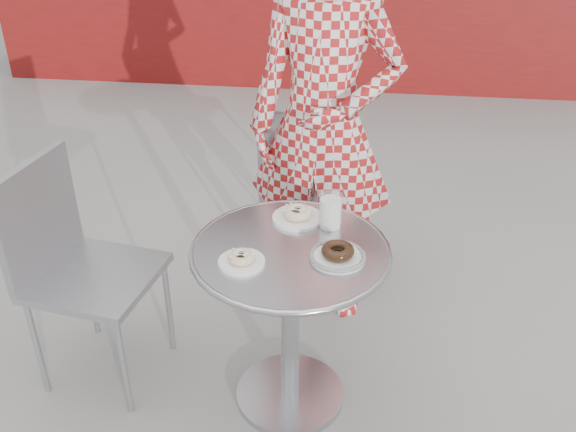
# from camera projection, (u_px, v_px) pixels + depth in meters

# --- Properties ---
(ground) EXTENTS (60.00, 60.00, 0.00)m
(ground) POSITION_uv_depth(u_px,v_px,m) (289.00, 397.00, 2.53)
(ground) COLOR #A19E99
(ground) RESTS_ON ground
(bistro_table) EXTENTS (0.69, 0.69, 0.70)m
(bistro_table) POSITION_uv_depth(u_px,v_px,m) (290.00, 289.00, 2.26)
(bistro_table) COLOR silver
(bistro_table) RESTS_ON ground
(chair_far) EXTENTS (0.49, 0.49, 0.91)m
(chair_far) POSITION_uv_depth(u_px,v_px,m) (314.00, 222.00, 3.14)
(chair_far) COLOR #9D9FA4
(chair_far) RESTS_ON ground
(chair_left) EXTENTS (0.50, 0.50, 0.91)m
(chair_left) POSITION_uv_depth(u_px,v_px,m) (100.00, 314.00, 2.53)
(chair_left) COLOR #9D9FA4
(chair_left) RESTS_ON ground
(seated_person) EXTENTS (0.69, 0.51, 1.75)m
(seated_person) POSITION_uv_depth(u_px,v_px,m) (324.00, 127.00, 2.64)
(seated_person) COLOR #A41919
(seated_person) RESTS_ON ground
(plate_far) EXTENTS (0.18, 0.18, 0.05)m
(plate_far) POSITION_uv_depth(u_px,v_px,m) (297.00, 215.00, 2.33)
(plate_far) COLOR white
(plate_far) RESTS_ON bistro_table
(plate_near) EXTENTS (0.15, 0.15, 0.04)m
(plate_near) POSITION_uv_depth(u_px,v_px,m) (241.00, 259.00, 2.09)
(plate_near) COLOR white
(plate_near) RESTS_ON bistro_table
(plate_checker) EXTENTS (0.19, 0.19, 0.05)m
(plate_checker) POSITION_uv_depth(u_px,v_px,m) (338.00, 255.00, 2.12)
(plate_checker) COLOR white
(plate_checker) RESTS_ON bistro_table
(milk_cup) EXTENTS (0.08, 0.08, 0.13)m
(milk_cup) POSITION_uv_depth(u_px,v_px,m) (330.00, 211.00, 2.27)
(milk_cup) COLOR white
(milk_cup) RESTS_ON bistro_table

